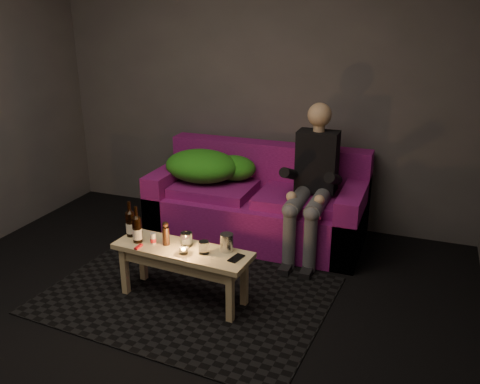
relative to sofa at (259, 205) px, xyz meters
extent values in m
plane|color=black|center=(-0.14, -1.81, -0.29)|extent=(4.50, 4.50, 0.00)
plane|color=#484547|center=(-0.14, 0.44, 1.01)|extent=(4.00, 0.00, 4.00)
cube|color=black|center=(-0.15, -1.16, -0.28)|extent=(2.05, 1.56, 0.01)
cube|color=#6C0E5B|center=(0.00, -0.04, -0.09)|extent=(1.85, 0.83, 0.39)
cube|color=#6C0E5B|center=(0.00, 0.27, 0.30)|extent=(1.85, 0.20, 0.41)
cube|color=#6C0E5B|center=(-0.83, -0.04, 0.00)|extent=(0.19, 0.83, 0.57)
cube|color=#6C0E5B|center=(0.83, -0.04, 0.00)|extent=(0.19, 0.83, 0.57)
cube|color=#6C0E5B|center=(-0.39, -0.09, 0.14)|extent=(0.69, 0.56, 0.09)
cube|color=#6C0E5B|center=(0.39, -0.09, 0.14)|extent=(0.69, 0.56, 0.09)
ellipsoid|color=#36961B|center=(-0.53, -0.04, 0.32)|extent=(0.67, 0.52, 0.28)
ellipsoid|color=#36961B|center=(-0.27, 0.08, 0.29)|extent=(0.41, 0.33, 0.22)
ellipsoid|color=#36961B|center=(-0.73, 0.07, 0.26)|extent=(0.30, 0.24, 0.15)
cube|color=black|center=(0.50, 0.00, 0.46)|extent=(0.33, 0.20, 0.51)
sphere|color=tan|center=(0.50, 0.00, 0.85)|extent=(0.19, 0.19, 0.19)
cylinder|color=#464A50|center=(0.42, -0.29, 0.20)|extent=(0.13, 0.46, 0.13)
cylinder|color=#464A50|center=(0.59, -0.29, 0.20)|extent=(0.13, 0.46, 0.13)
cylinder|color=#464A50|center=(0.42, -0.51, -0.05)|extent=(0.10, 0.10, 0.47)
cylinder|color=#464A50|center=(0.59, -0.51, -0.05)|extent=(0.10, 0.10, 0.47)
cube|color=black|center=(0.42, -0.56, -0.26)|extent=(0.08, 0.20, 0.06)
cube|color=black|center=(0.59, -0.56, -0.26)|extent=(0.08, 0.20, 0.06)
cube|color=#E7C687|center=(-0.15, -1.21, 0.09)|extent=(1.00, 0.38, 0.04)
cube|color=#E7C687|center=(-0.15, -1.21, 0.03)|extent=(0.87, 0.30, 0.09)
cube|color=#E7C687|center=(-0.57, -1.30, -0.11)|extent=(0.05, 0.05, 0.36)
cube|color=#E7C687|center=(-0.55, -1.07, -0.11)|extent=(0.05, 0.05, 0.36)
cube|color=#E7C687|center=(0.26, -1.36, -0.11)|extent=(0.05, 0.05, 0.36)
cube|color=#E7C687|center=(0.28, -1.13, -0.11)|extent=(0.05, 0.05, 0.36)
cylinder|color=black|center=(-0.58, -1.16, 0.20)|extent=(0.06, 0.06, 0.18)
cylinder|color=white|center=(-0.58, -1.16, 0.17)|extent=(0.07, 0.07, 0.08)
cone|color=black|center=(-0.58, -1.16, 0.30)|extent=(0.06, 0.06, 0.03)
cylinder|color=black|center=(-0.58, -1.16, 0.33)|extent=(0.02, 0.02, 0.08)
cylinder|color=black|center=(-0.48, -1.23, 0.20)|extent=(0.06, 0.06, 0.18)
cylinder|color=white|center=(-0.48, -1.23, 0.17)|extent=(0.07, 0.07, 0.08)
cone|color=black|center=(-0.48, -1.23, 0.31)|extent=(0.06, 0.06, 0.03)
cylinder|color=black|center=(-0.48, -1.23, 0.34)|extent=(0.02, 0.02, 0.09)
cylinder|color=silver|center=(-0.36, -1.22, 0.15)|extent=(0.05, 0.05, 0.08)
cylinder|color=black|center=(-0.28, -1.20, 0.18)|extent=(0.06, 0.06, 0.13)
cylinder|color=white|center=(-0.13, -1.16, 0.16)|extent=(0.10, 0.10, 0.10)
cylinder|color=white|center=(-0.10, -1.28, 0.13)|extent=(0.06, 0.06, 0.04)
sphere|color=orange|center=(-0.10, -1.28, 0.14)|extent=(0.02, 0.02, 0.02)
cylinder|color=white|center=(0.03, -1.23, 0.15)|extent=(0.09, 0.09, 0.09)
cylinder|color=#AEB0B5|center=(0.15, -1.14, 0.17)|extent=(0.11, 0.11, 0.12)
cube|color=black|center=(0.26, -1.23, 0.11)|extent=(0.09, 0.14, 0.01)
cube|color=red|center=(-0.43, -1.31, 0.12)|extent=(0.02, 0.08, 0.01)
camera|label=1|loc=(1.33, -4.00, 1.66)|focal=38.00mm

